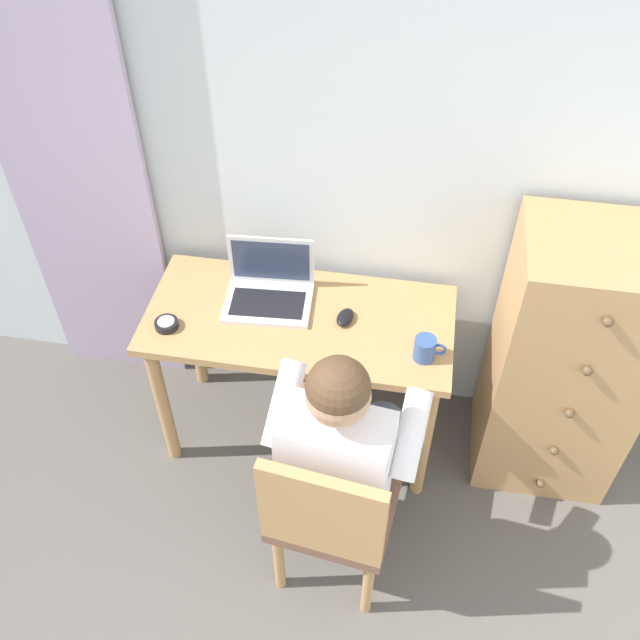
{
  "coord_description": "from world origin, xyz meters",
  "views": [
    {
      "loc": [
        0.2,
        -0.03,
        2.69
      ],
      "look_at": [
        -0.11,
        1.75,
        0.85
      ],
      "focal_mm": 39.53,
      "sensor_mm": 36.0,
      "label": 1
    }
  ],
  "objects_px": {
    "desk": "(300,338)",
    "laptop": "(269,288)",
    "dresser": "(565,364)",
    "chair": "(330,513)",
    "person_seated": "(345,441)",
    "computer_mouse": "(345,317)",
    "coffee_mug": "(425,349)",
    "desk_clock": "(166,324)"
  },
  "relations": [
    {
      "from": "person_seated",
      "to": "laptop",
      "type": "distance_m",
      "value": 0.7
    },
    {
      "from": "computer_mouse",
      "to": "chair",
      "type": "bearing_deg",
      "value": -72.44
    },
    {
      "from": "desk",
      "to": "person_seated",
      "type": "height_order",
      "value": "person_seated"
    },
    {
      "from": "desk_clock",
      "to": "coffee_mug",
      "type": "relative_size",
      "value": 0.75
    },
    {
      "from": "dresser",
      "to": "computer_mouse",
      "type": "xyz_separation_m",
      "value": [
        -0.87,
        -0.05,
        0.16
      ]
    },
    {
      "from": "coffee_mug",
      "to": "computer_mouse",
      "type": "bearing_deg",
      "value": 155.83
    },
    {
      "from": "desk",
      "to": "chair",
      "type": "xyz_separation_m",
      "value": [
        0.23,
        -0.66,
        -0.15
      ]
    },
    {
      "from": "dresser",
      "to": "laptop",
      "type": "bearing_deg",
      "value": 178.67
    },
    {
      "from": "desk",
      "to": "dresser",
      "type": "relative_size",
      "value": 0.99
    },
    {
      "from": "dresser",
      "to": "desk_clock",
      "type": "relative_size",
      "value": 13.41
    },
    {
      "from": "person_seated",
      "to": "computer_mouse",
      "type": "relative_size",
      "value": 11.79
    },
    {
      "from": "laptop",
      "to": "computer_mouse",
      "type": "height_order",
      "value": "laptop"
    },
    {
      "from": "desk",
      "to": "chair",
      "type": "bearing_deg",
      "value": -70.7
    },
    {
      "from": "desk",
      "to": "laptop",
      "type": "relative_size",
      "value": 3.35
    },
    {
      "from": "desk",
      "to": "chair",
      "type": "relative_size",
      "value": 1.39
    },
    {
      "from": "desk",
      "to": "person_seated",
      "type": "relative_size",
      "value": 1.02
    },
    {
      "from": "chair",
      "to": "desk",
      "type": "bearing_deg",
      "value": 109.3
    },
    {
      "from": "desk_clock",
      "to": "dresser",
      "type": "bearing_deg",
      "value": 7.31
    },
    {
      "from": "desk",
      "to": "chair",
      "type": "height_order",
      "value": "chair"
    },
    {
      "from": "laptop",
      "to": "computer_mouse",
      "type": "xyz_separation_m",
      "value": [
        0.31,
        -0.07,
        -0.04
      ]
    },
    {
      "from": "coffee_mug",
      "to": "desk",
      "type": "bearing_deg",
      "value": 165.37
    },
    {
      "from": "desk",
      "to": "computer_mouse",
      "type": "height_order",
      "value": "computer_mouse"
    },
    {
      "from": "desk",
      "to": "laptop",
      "type": "bearing_deg",
      "value": 147.46
    },
    {
      "from": "dresser",
      "to": "chair",
      "type": "xyz_separation_m",
      "value": [
        -0.81,
        -0.72,
        -0.13
      ]
    },
    {
      "from": "dresser",
      "to": "desk_clock",
      "type": "distance_m",
      "value": 1.56
    },
    {
      "from": "coffee_mug",
      "to": "person_seated",
      "type": "bearing_deg",
      "value": -124.33
    },
    {
      "from": "dresser",
      "to": "computer_mouse",
      "type": "height_order",
      "value": "dresser"
    },
    {
      "from": "chair",
      "to": "coffee_mug",
      "type": "bearing_deg",
      "value": 63.95
    },
    {
      "from": "desk",
      "to": "desk_clock",
      "type": "bearing_deg",
      "value": -164.26
    },
    {
      "from": "desk",
      "to": "computer_mouse",
      "type": "distance_m",
      "value": 0.23
    },
    {
      "from": "chair",
      "to": "computer_mouse",
      "type": "xyz_separation_m",
      "value": [
        -0.05,
        0.68,
        0.28
      ]
    },
    {
      "from": "person_seated",
      "to": "laptop",
      "type": "height_order",
      "value": "person_seated"
    },
    {
      "from": "laptop",
      "to": "desk",
      "type": "bearing_deg",
      "value": -32.54
    },
    {
      "from": "desk_clock",
      "to": "coffee_mug",
      "type": "bearing_deg",
      "value": 0.52
    },
    {
      "from": "chair",
      "to": "computer_mouse",
      "type": "height_order",
      "value": "chair"
    },
    {
      "from": "laptop",
      "to": "dresser",
      "type": "bearing_deg",
      "value": -1.33
    },
    {
      "from": "dresser",
      "to": "desk_clock",
      "type": "height_order",
      "value": "dresser"
    },
    {
      "from": "dresser",
      "to": "chair",
      "type": "relative_size",
      "value": 1.4
    },
    {
      "from": "dresser",
      "to": "desk",
      "type": "bearing_deg",
      "value": -176.76
    },
    {
      "from": "computer_mouse",
      "to": "laptop",
      "type": "bearing_deg",
      "value": 179.76
    },
    {
      "from": "chair",
      "to": "coffee_mug",
      "type": "height_order",
      "value": "chair"
    },
    {
      "from": "person_seated",
      "to": "desk_clock",
      "type": "relative_size",
      "value": 13.1
    }
  ]
}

